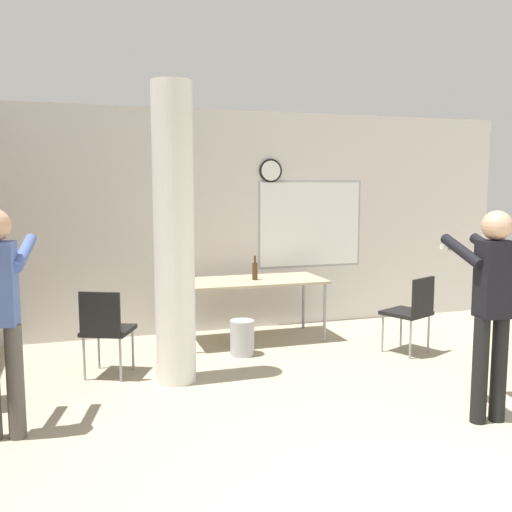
{
  "coord_description": "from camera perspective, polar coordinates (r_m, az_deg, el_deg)",
  "views": [
    {
      "loc": [
        -1.77,
        -2.04,
        1.86
      ],
      "look_at": [
        -0.24,
        2.86,
        1.22
      ],
      "focal_mm": 40.0,
      "sensor_mm": 36.0,
      "label": 1
    }
  ],
  "objects": [
    {
      "name": "chair_near_pillar",
      "position": [
        5.73,
        -14.82,
        -6.8
      ],
      "size": [
        0.58,
        0.58,
        0.87
      ],
      "color": "black",
      "rests_on": "ground_plane"
    },
    {
      "name": "support_pillar",
      "position": [
        5.35,
        -8.21,
        2.06
      ],
      "size": [
        0.38,
        0.38,
        2.8
      ],
      "color": "silver",
      "rests_on": "ground_plane"
    },
    {
      "name": "folding_table",
      "position": [
        6.83,
        -0.47,
        -2.76
      ],
      "size": [
        1.74,
        0.79,
        0.74
      ],
      "color": "tan",
      "rests_on": "ground_plane"
    },
    {
      "name": "bottle_on_table",
      "position": [
        6.8,
        -0.11,
        -1.47
      ],
      "size": [
        0.07,
        0.07,
        0.29
      ],
      "color": "#4C3319",
      "rests_on": "folding_table"
    },
    {
      "name": "wall_back",
      "position": [
        7.33,
        -3.16,
        3.45
      ],
      "size": [
        8.0,
        0.15,
        2.8
      ],
      "color": "silver",
      "rests_on": "ground_plane"
    },
    {
      "name": "waste_bin",
      "position": [
        6.34,
        -1.39,
        -8.17
      ],
      "size": [
        0.27,
        0.27,
        0.39
      ],
      "color": "#B2B2B7",
      "rests_on": "ground_plane"
    },
    {
      "name": "person_playing_side",
      "position": [
        4.8,
        22.44,
        -3.99
      ],
      "size": [
        0.4,
        0.67,
        1.67
      ],
      "color": "black",
      "rests_on": "ground_plane"
    },
    {
      "name": "chair_mid_room",
      "position": [
        6.55,
        15.33,
        -5.09
      ],
      "size": [
        0.58,
        0.58,
        0.87
      ],
      "color": "black",
      "rests_on": "ground_plane"
    },
    {
      "name": "person_watching_back",
      "position": [
        4.53,
        -24.25,
        -4.53
      ],
      "size": [
        0.43,
        0.65,
        1.7
      ],
      "color": "#514C47",
      "rests_on": "ground_plane"
    }
  ]
}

